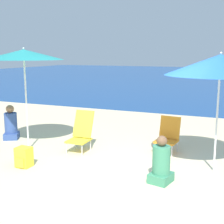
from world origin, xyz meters
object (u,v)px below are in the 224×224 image
at_px(beach_umbrella_teal, 24,55).
at_px(beach_umbrella_blue, 220,65).
at_px(person_seated_near, 11,125).
at_px(person_seated_far, 161,164).
at_px(water_bottle, 84,130).
at_px(beach_chair_yellow, 81,132).
at_px(beach_chair_orange, 168,134).
at_px(backpack_yellow, 24,157).

relative_size(beach_umbrella_teal, beach_umbrella_blue, 1.04).
bearing_deg(person_seated_near, person_seated_far, -45.82).
xyz_separation_m(beach_umbrella_blue, water_bottle, (-3.56, 1.47, -1.87)).
height_order(beach_chair_yellow, person_seated_near, beach_chair_yellow).
xyz_separation_m(beach_chair_orange, water_bottle, (-2.49, 0.66, -0.29)).
relative_size(beach_chair_orange, person_seated_far, 0.95).
height_order(beach_umbrella_teal, beach_chair_orange, beach_umbrella_teal).
xyz_separation_m(beach_umbrella_teal, beach_chair_orange, (2.96, 1.12, -1.75)).
distance_m(beach_umbrella_blue, beach_chair_yellow, 3.27).
xyz_separation_m(beach_umbrella_teal, backpack_yellow, (0.62, -0.93, -1.95)).
bearing_deg(water_bottle, beach_umbrella_teal, -104.85).
distance_m(beach_umbrella_blue, water_bottle, 4.28).
distance_m(beach_umbrella_teal, backpack_yellow, 2.25).
bearing_deg(water_bottle, person_seated_near, -140.56).
relative_size(person_seated_near, backpack_yellow, 2.27).
height_order(beach_umbrella_blue, water_bottle, beach_umbrella_blue).
bearing_deg(person_seated_near, backpack_yellow, -73.38).
bearing_deg(beach_umbrella_blue, beach_chair_orange, 142.69).
relative_size(person_seated_near, person_seated_far, 1.08).
bearing_deg(beach_chair_yellow, water_bottle, 114.77).
bearing_deg(person_seated_near, beach_umbrella_teal, -60.57).
distance_m(person_seated_near, backpack_yellow, 2.21).
bearing_deg(person_seated_far, backpack_yellow, -160.98).
relative_size(beach_umbrella_blue, person_seated_near, 2.49).
bearing_deg(beach_chair_orange, water_bottle, 170.69).
bearing_deg(beach_umbrella_teal, person_seated_far, -10.53).
relative_size(beach_umbrella_blue, water_bottle, 8.36).
distance_m(beach_umbrella_blue, backpack_yellow, 4.04).
height_order(beach_chair_yellow, backpack_yellow, beach_chair_yellow).
relative_size(beach_chair_orange, beach_chair_yellow, 0.88).
bearing_deg(person_seated_far, beach_umbrella_teal, -178.57).
bearing_deg(person_seated_far, beach_chair_yellow, 165.98).
xyz_separation_m(beach_umbrella_blue, person_seated_far, (-0.78, -0.91, -1.64)).
xyz_separation_m(person_seated_far, backpack_yellow, (-2.63, -0.33, -0.14)).
distance_m(beach_chair_yellow, backpack_yellow, 1.47).
xyz_separation_m(beach_chair_yellow, person_seated_far, (2.10, -1.02, -0.11)).
distance_m(beach_umbrella_blue, beach_chair_orange, 2.07).
relative_size(beach_chair_yellow, backpack_yellow, 2.29).
distance_m(beach_umbrella_teal, beach_chair_orange, 3.62).
xyz_separation_m(beach_chair_orange, beach_chair_yellow, (-1.81, -0.70, 0.05)).
distance_m(person_seated_far, backpack_yellow, 2.65).
height_order(beach_chair_orange, beach_chair_yellow, beach_chair_yellow).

